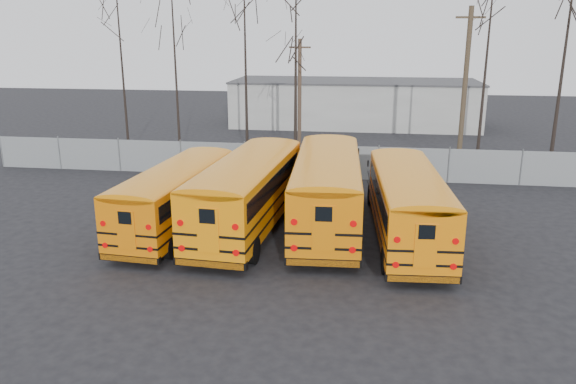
% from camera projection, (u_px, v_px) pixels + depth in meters
% --- Properties ---
extents(ground, '(120.00, 120.00, 0.00)m').
position_uv_depth(ground, '(279.00, 253.00, 22.25)').
color(ground, black).
rests_on(ground, ground).
extents(fence, '(40.00, 0.04, 2.00)m').
position_uv_depth(fence, '(310.00, 161.00, 33.38)').
color(fence, gray).
rests_on(fence, ground).
extents(distant_building, '(22.00, 8.00, 4.00)m').
position_uv_depth(distant_building, '(354.00, 103.00, 51.86)').
color(distant_building, '#B7B8B2').
rests_on(distant_building, ground).
extents(bus_a, '(3.22, 10.62, 2.93)m').
position_uv_depth(bus_a, '(178.00, 191.00, 24.59)').
color(bus_a, black).
rests_on(bus_a, ground).
extents(bus_b, '(3.56, 11.99, 3.31)m').
position_uv_depth(bus_b, '(249.00, 187.00, 24.52)').
color(bus_b, black).
rests_on(bus_b, ground).
extents(bus_c, '(3.37, 12.22, 3.39)m').
position_uv_depth(bus_c, '(327.00, 184.00, 24.80)').
color(bus_c, black).
rests_on(bus_c, ground).
extents(bus_d, '(3.24, 11.20, 3.10)m').
position_uv_depth(bus_d, '(407.00, 199.00, 23.20)').
color(bus_d, black).
rests_on(bus_d, ground).
extents(utility_pole_left, '(1.42, 0.33, 8.00)m').
position_uv_depth(utility_pole_left, '(300.00, 100.00, 36.65)').
color(utility_pole_left, '#493729').
rests_on(utility_pole_left, ground).
extents(utility_pole_right, '(1.77, 0.33, 9.91)m').
position_uv_depth(utility_pole_right, '(465.00, 88.00, 34.37)').
color(utility_pole_right, '#443727').
rests_on(utility_pole_right, ground).
extents(tree_0, '(0.26, 0.26, 12.69)m').
position_uv_depth(tree_0, '(122.00, 63.00, 38.36)').
color(tree_0, black).
rests_on(tree_0, ground).
extents(tree_1, '(0.26, 0.26, 12.57)m').
position_uv_depth(tree_1, '(175.00, 67.00, 35.41)').
color(tree_1, black).
rests_on(tree_1, ground).
extents(tree_2, '(0.26, 0.26, 12.26)m').
position_uv_depth(tree_2, '(246.00, 67.00, 37.90)').
color(tree_2, black).
rests_on(tree_2, ground).
extents(tree_3, '(0.26, 0.26, 11.05)m').
position_uv_depth(tree_3, '(296.00, 80.00, 35.21)').
color(tree_3, black).
rests_on(tree_3, ground).
extents(tree_4, '(0.26, 0.26, 12.02)m').
position_uv_depth(tree_4, '(485.00, 73.00, 34.32)').
color(tree_4, black).
rests_on(tree_4, ground).
extents(tree_5, '(0.26, 0.26, 13.00)m').
position_uv_depth(tree_5, '(563.00, 65.00, 33.77)').
color(tree_5, black).
rests_on(tree_5, ground).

